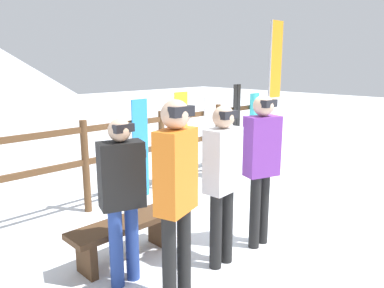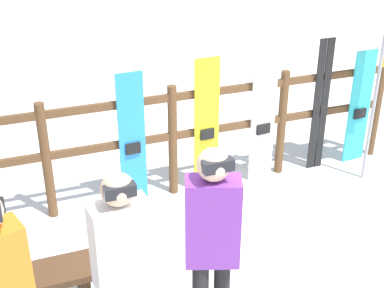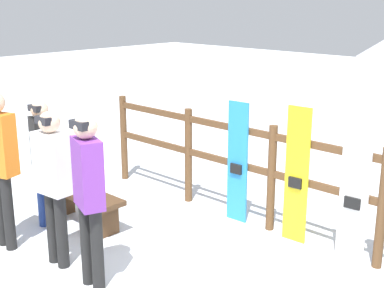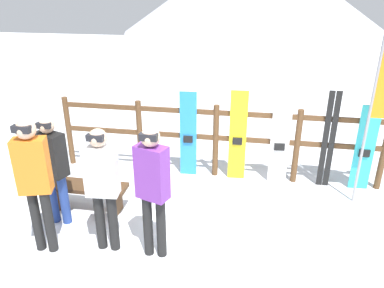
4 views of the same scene
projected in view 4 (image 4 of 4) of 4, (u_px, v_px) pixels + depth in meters
ground_plane at (198, 237)px, 5.00m from camera, size 40.00×40.00×0.00m
fence at (216, 135)px, 6.35m from camera, size 5.50×0.10×1.28m
bench at (87, 191)px, 5.50m from camera, size 1.20×0.36×0.42m
person_black at (53, 164)px, 4.98m from camera, size 0.44×0.33×1.56m
person_white at (102, 182)px, 4.44m from camera, size 0.40×0.24×1.63m
person_purple at (152, 183)px, 4.30m from camera, size 0.42×0.32×1.70m
person_orange at (34, 176)px, 4.37m from camera, size 0.42×0.30×1.76m
snowboard_blue at (188, 135)px, 6.38m from camera, size 0.29×0.07×1.51m
snowboard_yellow at (238, 136)px, 6.23m from camera, size 0.29×0.06×1.56m
snowboard_white at (280, 143)px, 6.14m from camera, size 0.31×0.07×1.45m
ski_pair_black at (329, 140)px, 5.98m from camera, size 0.19×0.02×1.63m
snowboard_cyan at (365, 149)px, 5.93m from camera, size 0.31×0.07×1.43m
rental_flag at (383, 89)px, 5.12m from camera, size 0.40×0.04×2.79m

